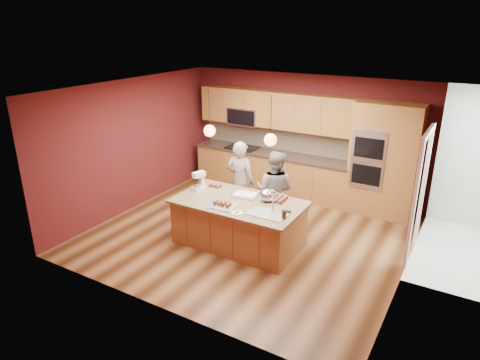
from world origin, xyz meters
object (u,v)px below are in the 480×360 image
Objects in this scene: person_left at (240,181)px; person_right at (274,190)px; stand_mixer at (199,182)px; mixing_bowl at (267,195)px; island at (240,222)px.

person_left is 0.75m from person_right.
person_right is at bearing 50.54° from stand_mixer.
person_right is 5.65× the size of mixing_bowl.
person_right is (0.24, 0.88, 0.35)m from island.
island is 6.50× the size of stand_mixer.
stand_mixer is at bearing 60.07° from person_left.
person_left is 1.05× the size of person_right.
mixing_bowl is (0.40, 0.25, 0.51)m from island.
mixing_bowl is (0.90, -0.63, 0.12)m from person_left.
person_left is (-0.50, 0.88, 0.39)m from island.
person_left is at bearing 145.15° from mixing_bowl.
stand_mixer is at bearing 27.88° from person_right.
person_right is 1.42m from stand_mixer.
island reaches higher than stand_mixer.
person_right is 0.67m from mixing_bowl.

